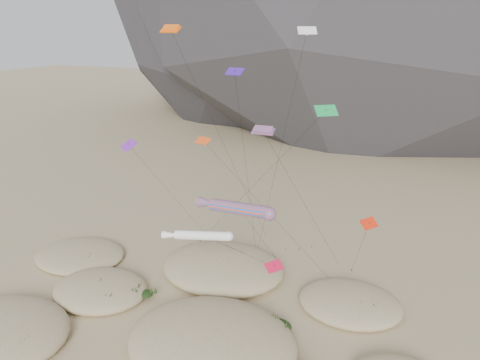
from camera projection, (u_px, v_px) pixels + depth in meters
name	position (u px, v px, depth m)	size (l,w,h in m)	color
ground	(179.00, 358.00, 43.74)	(500.00, 500.00, 0.00)	#CCB789
dunes	(180.00, 323.00, 47.62)	(52.56, 37.73, 3.73)	#CCB789
dune_grass	(185.00, 330.00, 46.36)	(41.69, 29.00, 1.46)	black
kite_stakes	(279.00, 253.00, 63.47)	(21.71, 7.87, 0.30)	#3F2D1E
rainbow_tube_kite	(237.00, 208.00, 45.11)	(9.17, 15.26, 13.81)	#FF561A
white_tube_kite	(199.00, 236.00, 45.57)	(7.23, 16.80, 10.79)	white
orange_parafoil	(173.00, 34.00, 49.29)	(7.29, 15.03, 29.63)	#FF600D
multi_parafoil	(264.00, 132.00, 47.70)	(7.97, 11.37, 19.83)	red
delta_kites	(252.00, 145.00, 48.06)	(27.58, 17.39, 29.39)	red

